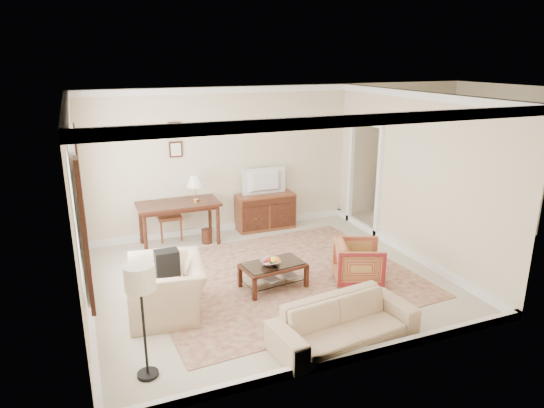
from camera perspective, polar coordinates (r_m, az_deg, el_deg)
room_shell at (r=7.23m, az=-0.59°, el=9.23°), size 5.51×5.01×2.91m
annex_bedroom at (r=11.02m, az=19.40°, el=-0.39°), size 3.00×2.70×2.90m
window_front at (r=6.27m, az=-21.68°, el=-1.88°), size 0.12×1.56×1.80m
window_rear at (r=7.81m, az=-21.92°, el=1.67°), size 0.12×1.56×1.80m
doorway at (r=10.04m, az=10.80°, el=3.01°), size 0.10×1.12×2.25m
rug at (r=7.99m, az=0.99°, el=-8.54°), size 4.33×3.78×0.01m
writing_desk at (r=9.26m, az=-10.96°, el=-0.49°), size 1.51×0.76×0.83m
desk_chair at (r=9.62m, az=-12.06°, el=-1.09°), size 0.48×0.48×1.05m
desk_lamp at (r=9.22m, az=-8.99°, el=1.87°), size 0.32×0.32×0.50m
framed_prints at (r=9.42m, az=-11.32°, el=7.45°), size 0.25×0.04×0.68m
sideboard at (r=10.04m, az=-0.79°, el=-0.87°), size 1.20×0.46×0.74m
tv at (r=9.80m, az=-0.77°, el=3.62°), size 0.88×0.51×0.12m
coffee_table at (r=7.52m, az=0.14°, el=-7.68°), size 1.02×0.67×0.41m
fruit_bowl at (r=7.41m, az=-0.19°, el=-6.79°), size 0.42×0.42×0.10m
book_a at (r=7.51m, az=-0.86°, el=-8.96°), size 0.28×0.11×0.38m
book_b at (r=7.66m, az=1.25°, el=-8.44°), size 0.28×0.06×0.38m
striped_armchair at (r=7.79m, az=10.17°, el=-6.56°), size 0.90×0.93×0.74m
club_armchair at (r=6.89m, az=-12.33°, el=-8.71°), size 0.90×1.25×1.01m
backpack at (r=6.79m, az=-12.25°, el=-6.77°), size 0.27×0.35×0.40m
sofa at (r=6.22m, az=8.51°, el=-12.92°), size 1.93×0.76×0.74m
floor_lamp at (r=5.39m, az=-15.24°, el=-9.30°), size 0.33×0.33×1.35m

